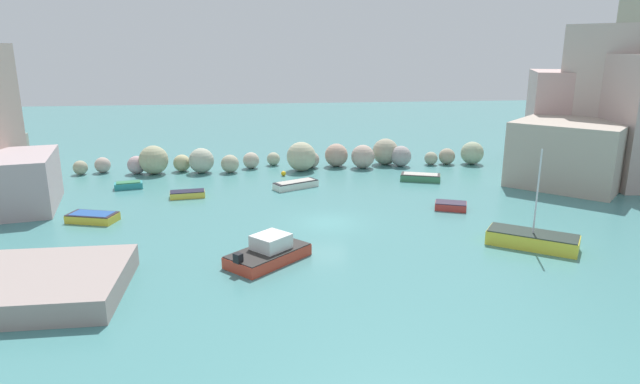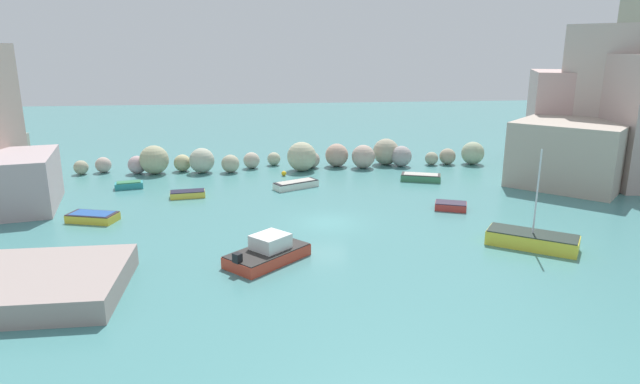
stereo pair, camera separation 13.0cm
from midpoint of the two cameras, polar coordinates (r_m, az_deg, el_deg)
cove_water at (r=36.76m, az=0.91°, el=-3.23°), size 160.00×160.00×0.00m
cliff_headland_right at (r=56.10m, az=30.62°, el=6.29°), size 23.03×18.86×15.55m
rock_breakwater at (r=52.61m, az=-2.01°, el=3.67°), size 39.90×4.90×2.80m
stone_dock at (r=29.59m, az=-28.22°, el=-8.59°), size 8.70×6.89×1.17m
channel_buoy at (r=49.96m, az=-3.77°, el=1.97°), size 0.46×0.46×0.46m
moored_boat_0 at (r=44.04m, az=-13.72°, el=-0.20°), size 2.82×1.54×0.53m
moored_boat_1 at (r=30.28m, az=-5.39°, el=-6.34°), size 5.03×4.92×1.50m
moored_boat_2 at (r=34.61m, az=21.59°, el=-4.71°), size 5.25×4.55×5.95m
moored_boat_3 at (r=45.60m, az=-2.48°, el=0.82°), size 3.98×2.86×0.60m
moored_boat_4 at (r=48.19m, az=-19.46°, el=0.69°), size 2.43×1.56×0.58m
moored_boat_5 at (r=40.71m, az=13.74°, el=-1.43°), size 2.58×2.10×0.56m
moored_boat_6 at (r=30.83m, az=-30.64°, el=-8.57°), size 3.56×2.95×0.57m
moored_boat_7 at (r=40.00m, az=-22.80°, el=-2.44°), size 3.57×2.48×0.61m
moored_boat_8 at (r=48.81m, az=10.68°, el=1.55°), size 3.75×2.52×0.64m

